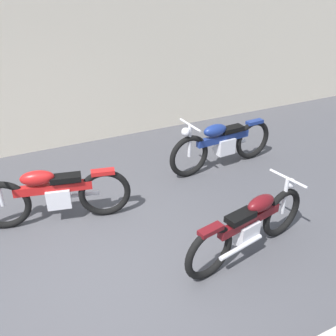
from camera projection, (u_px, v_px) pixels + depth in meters
The scene contains 5 objects.
ground_plane at pixel (102, 276), 4.35m from camera, with size 40.00×40.00×0.00m, color #47474C.
building_wall at pixel (33, 77), 6.82m from camera, with size 18.00×0.30×2.90m, color beige.
motorcycle_red at pixel (53, 194), 5.09m from camera, with size 2.11×0.73×0.96m.
motorcycle_maroon at pixel (250, 226), 4.50m from camera, with size 2.00×0.65×0.91m.
motorcycle_blue at pixel (222, 143), 6.54m from camera, with size 2.19×0.61×0.98m.
Camera 1 is at (-0.69, -3.22, 3.23)m, focal length 38.92 mm.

